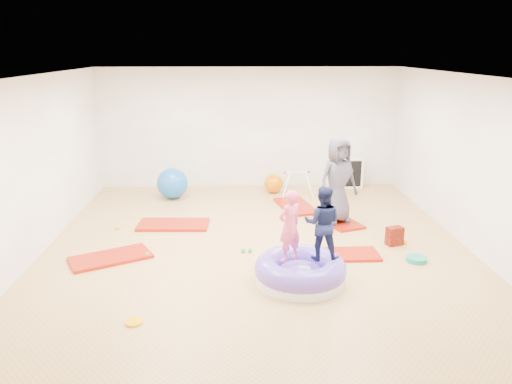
{
  "coord_description": "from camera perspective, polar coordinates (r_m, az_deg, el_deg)",
  "views": [
    {
      "loc": [
        -0.35,
        -7.66,
        3.19
      ],
      "look_at": [
        0.0,
        0.3,
        0.9
      ],
      "focal_mm": 35.0,
      "sensor_mm": 36.0,
      "label": 1
    }
  ],
  "objects": [
    {
      "name": "ball_pit_balls",
      "position": [
        8.62,
        0.5,
        -5.42
      ],
      "size": [
        5.11,
        3.0,
        0.08
      ],
      "color": "green",
      "rests_on": "ground"
    },
    {
      "name": "gym_mat_right",
      "position": [
        8.17,
        10.03,
        -7.04
      ],
      "size": [
        1.1,
        0.56,
        0.05
      ],
      "primitive_type": "cube",
      "rotation": [
        0.0,
        0.0,
        0.0
      ],
      "color": "#A31A00",
      "rests_on": "ground"
    },
    {
      "name": "gym_mat_center_back",
      "position": [
        10.46,
        4.56,
        -1.62
      ],
      "size": [
        0.85,
        1.31,
        0.05
      ],
      "primitive_type": "cube",
      "rotation": [
        0.0,
        0.0,
        1.79
      ],
      "color": "#A31A00",
      "rests_on": "ground"
    },
    {
      "name": "cube_shelf",
      "position": [
        12.09,
        10.32,
        2.25
      ],
      "size": [
        0.72,
        0.36,
        0.72
      ],
      "color": "white",
      "rests_on": "ground"
    },
    {
      "name": "exercise_ball_blue",
      "position": [
        11.12,
        -9.54,
        0.96
      ],
      "size": [
        0.68,
        0.68,
        0.68
      ],
      "primitive_type": "sphere",
      "color": "#165AB0",
      "rests_on": "ground"
    },
    {
      "name": "infant",
      "position": [
        9.42,
        8.24,
        -2.93
      ],
      "size": [
        0.37,
        0.38,
        0.22
      ],
      "color": "#9AE1FD",
      "rests_on": "gym_mat_rear_right"
    },
    {
      "name": "gym_mat_mid_left",
      "position": [
        9.47,
        -9.43,
        -3.69
      ],
      "size": [
        1.33,
        0.7,
        0.05
      ],
      "primitive_type": "cube",
      "rotation": [
        0.0,
        0.0,
        -0.04
      ],
      "color": "#A31A00",
      "rests_on": "ground"
    },
    {
      "name": "balance_disc",
      "position": [
        8.24,
        17.86,
        -7.3
      ],
      "size": [
        0.33,
        0.33,
        0.07
      ],
      "primitive_type": "cylinder",
      "color": "#168271",
      "rests_on": "ground"
    },
    {
      "name": "adult_caregiver",
      "position": [
        9.38,
        9.33,
        1.34
      ],
      "size": [
        0.91,
        0.76,
        1.6
      ],
      "primitive_type": "imported",
      "rotation": [
        0.0,
        0.0,
        0.39
      ],
      "color": "#42404E",
      "rests_on": "gym_mat_rear_right"
    },
    {
      "name": "infant_play_gym",
      "position": [
        11.26,
        4.66,
        1.46
      ],
      "size": [
        0.71,
        0.68,
        0.55
      ],
      "rotation": [
        0.0,
        0.0,
        0.31
      ],
      "color": "white",
      "rests_on": "ground"
    },
    {
      "name": "backpack",
      "position": [
        8.75,
        15.55,
        -4.87
      ],
      "size": [
        0.31,
        0.24,
        0.31
      ],
      "primitive_type": "cube",
      "rotation": [
        0.0,
        0.0,
        0.32
      ],
      "color": "#A71D08",
      "rests_on": "ground"
    },
    {
      "name": "room",
      "position": [
        7.87,
        0.1,
        2.89
      ],
      "size": [
        7.01,
        8.01,
        2.81
      ],
      "color": "tan",
      "rests_on": "ground"
    },
    {
      "name": "inflatable_cushion",
      "position": [
        7.18,
        5.06,
        -9.01
      ],
      "size": [
        1.31,
        1.31,
        0.41
      ],
      "rotation": [
        0.0,
        0.0,
        0.1
      ],
      "color": "white",
      "rests_on": "ground"
    },
    {
      "name": "child_navy",
      "position": [
        6.98,
        7.61,
        -3.18
      ],
      "size": [
        0.6,
        0.51,
        1.07
      ],
      "primitive_type": "imported",
      "rotation": [
        0.0,
        0.0,
        2.92
      ],
      "color": "#141C43",
      "rests_on": "inflatable_cushion"
    },
    {
      "name": "child_pink",
      "position": [
        6.89,
        3.86,
        -3.49
      ],
      "size": [
        0.45,
        0.42,
        1.03
      ],
      "primitive_type": "imported",
      "rotation": [
        0.0,
        0.0,
        3.77
      ],
      "color": "#FF5484",
      "rests_on": "inflatable_cushion"
    },
    {
      "name": "gym_mat_front_left",
      "position": [
        8.25,
        -16.29,
        -7.21
      ],
      "size": [
        1.37,
        1.11,
        0.05
      ],
      "primitive_type": "cube",
      "rotation": [
        0.0,
        0.0,
        0.48
      ],
      "color": "#A31A00",
      "rests_on": "ground"
    },
    {
      "name": "yellow_toy",
      "position": [
        6.39,
        -13.77,
        -14.25
      ],
      "size": [
        0.21,
        0.21,
        0.03
      ],
      "primitive_type": "cylinder",
      "color": "#FFAC00",
      "rests_on": "ground"
    },
    {
      "name": "exercise_ball_orange",
      "position": [
        11.45,
        2.0,
        0.99
      ],
      "size": [
        0.44,
        0.44,
        0.44
      ],
      "primitive_type": "sphere",
      "color": "#D46900",
      "rests_on": "ground"
    },
    {
      "name": "gym_mat_rear_right",
      "position": [
        9.69,
        9.34,
        -3.27
      ],
      "size": [
        0.89,
        1.21,
        0.05
      ],
      "primitive_type": "cube",
      "rotation": [
        0.0,
        0.0,
        1.92
      ],
      "color": "#A31A00",
      "rests_on": "ground"
    }
  ]
}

